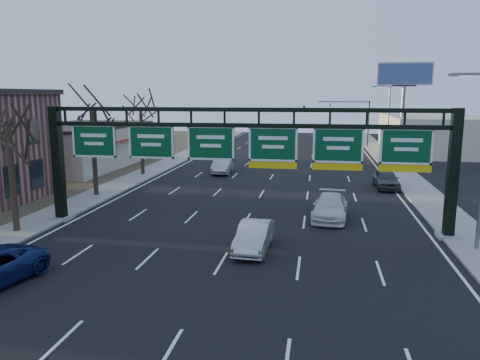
# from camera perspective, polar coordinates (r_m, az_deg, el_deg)

# --- Properties ---
(ground) EXTENTS (160.00, 160.00, 0.00)m
(ground) POSITION_cam_1_polar(r_m,az_deg,el_deg) (20.81, -3.49, -11.97)
(ground) COLOR black
(ground) RESTS_ON ground
(sidewalk_left) EXTENTS (3.00, 120.00, 0.12)m
(sidewalk_left) POSITION_cam_1_polar(r_m,az_deg,el_deg) (43.11, -14.13, -0.42)
(sidewalk_left) COLOR gray
(sidewalk_left) RESTS_ON ground
(sidewalk_right) EXTENTS (3.00, 120.00, 0.12)m
(sidewalk_right) POSITION_cam_1_polar(r_m,az_deg,el_deg) (40.40, 21.37, -1.54)
(sidewalk_right) COLOR gray
(sidewalk_right) RESTS_ON ground
(dirt_strip_left) EXTENTS (21.00, 120.00, 0.06)m
(dirt_strip_left) POSITION_cam_1_polar(r_m,az_deg,el_deg) (49.27, -27.24, 0.03)
(dirt_strip_left) COLOR #473D2B
(dirt_strip_left) RESTS_ON ground
(lane_markings) EXTENTS (21.60, 120.00, 0.01)m
(lane_markings) POSITION_cam_1_polar(r_m,az_deg,el_deg) (39.78, 3.02, -1.08)
(lane_markings) COLOR white
(lane_markings) RESTS_ON ground
(sign_gantry) EXTENTS (24.60, 1.20, 7.20)m
(sign_gantry) POSITION_cam_1_polar(r_m,az_deg,el_deg) (27.27, 0.53, 3.48)
(sign_gantry) COLOR black
(sign_gantry) RESTS_ON ground
(cream_strip) EXTENTS (10.90, 18.40, 4.70)m
(cream_strip) POSITION_cam_1_polar(r_m,az_deg,el_deg) (54.59, -18.84, 4.00)
(cream_strip) COLOR beige
(cream_strip) RESTS_ON ground
(building_right_distant) EXTENTS (12.00, 20.00, 5.00)m
(building_right_distant) POSITION_cam_1_polar(r_m,az_deg,el_deg) (70.68, 22.39, 5.22)
(building_right_distant) COLOR beige
(building_right_distant) RESTS_ON ground
(tree_gantry) EXTENTS (3.60, 3.60, 8.48)m
(tree_gantry) POSITION_cam_1_polar(r_m,az_deg,el_deg) (29.33, -26.63, 7.75)
(tree_gantry) COLOR #2E2419
(tree_gantry) RESTS_ON sidewalk_left
(tree_mid) EXTENTS (3.60, 3.60, 9.24)m
(tree_mid) POSITION_cam_1_polar(r_m,az_deg,el_deg) (37.87, -17.72, 9.83)
(tree_mid) COLOR #2E2419
(tree_mid) RESTS_ON sidewalk_left
(tree_far) EXTENTS (3.60, 3.60, 8.86)m
(tree_far) POSITION_cam_1_polar(r_m,az_deg,el_deg) (47.00, -12.08, 9.65)
(tree_far) COLOR #2E2419
(tree_far) RESTS_ON sidewalk_left
(streetlight_far) EXTENTS (2.15, 0.22, 9.00)m
(streetlight_far) POSITION_cam_1_polar(r_m,az_deg,el_deg) (59.35, 17.51, 7.18)
(streetlight_far) COLOR slate
(streetlight_far) RESTS_ON sidewalk_right
(billboard_right) EXTENTS (7.00, 0.50, 12.00)m
(billboard_right) POSITION_cam_1_polar(r_m,az_deg,el_deg) (64.60, 19.37, 10.84)
(billboard_right) COLOR slate
(billboard_right) RESTS_ON ground
(traffic_signal_mast) EXTENTS (10.16, 0.54, 7.00)m
(traffic_signal_mast) POSITION_cam_1_polar(r_m,az_deg,el_deg) (73.78, 10.68, 8.34)
(traffic_signal_mast) COLOR black
(traffic_signal_mast) RESTS_ON ground
(car_silver_sedan) EXTENTS (1.71, 4.44, 1.44)m
(car_silver_sedan) POSITION_cam_1_polar(r_m,az_deg,el_deg) (24.18, 1.73, -6.90)
(car_silver_sedan) COLOR #AAABAF
(car_silver_sedan) RESTS_ON ground
(car_white_wagon) EXTENTS (2.52, 5.36, 1.51)m
(car_white_wagon) POSITION_cam_1_polar(r_m,az_deg,el_deg) (30.75, 10.93, -3.25)
(car_white_wagon) COLOR silver
(car_white_wagon) RESTS_ON ground
(car_grey_far) EXTENTS (1.97, 4.63, 1.56)m
(car_grey_far) POSITION_cam_1_polar(r_m,az_deg,el_deg) (41.79, 17.41, 0.09)
(car_grey_far) COLOR #3B3E3F
(car_grey_far) RESTS_ON ground
(car_silver_distant) EXTENTS (2.08, 5.09, 1.64)m
(car_silver_distant) POSITION_cam_1_polar(r_m,az_deg,el_deg) (47.70, -2.14, 1.84)
(car_silver_distant) COLOR #ABAAAF
(car_silver_distant) RESTS_ON ground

